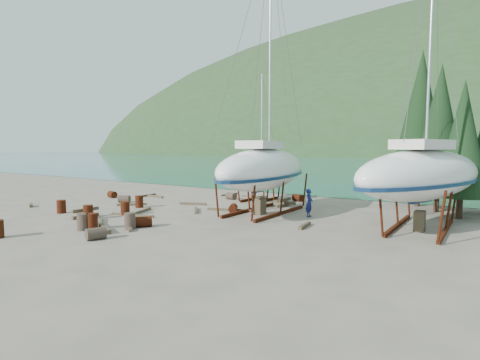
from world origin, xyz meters
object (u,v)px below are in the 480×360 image
Objects in this scene: worker at (309,203)px; small_sailboat_shore at (259,180)px; large_sailboat_near at (265,169)px; large_sailboat_far at (423,174)px.

small_sailboat_shore is at bearing 46.13° from worker.
worker is (3.05, 0.40, -2.10)m from large_sailboat_near.
worker is (-6.48, -0.00, -2.08)m from large_sailboat_far.
worker is (6.39, -4.47, -0.82)m from small_sailboat_shore.
large_sailboat_far is 10.17× the size of worker.
small_sailboat_shore is at bearing 117.34° from large_sailboat_near.
large_sailboat_near is 6.05m from small_sailboat_shore.
large_sailboat_far is at bearing -36.56° from small_sailboat_shore.
worker is at bearing -162.12° from large_sailboat_far.
large_sailboat_near is 9.54m from large_sailboat_far.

